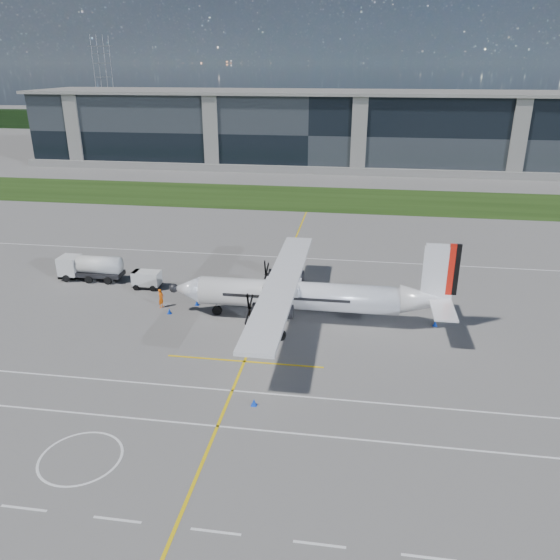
{
  "coord_description": "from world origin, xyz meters",
  "views": [
    {
      "loc": [
        11.02,
        -41.19,
        20.97
      ],
      "look_at": [
        4.4,
        2.81,
        3.25
      ],
      "focal_mm": 35.0,
      "sensor_mm": 36.0,
      "label": 1
    }
  ],
  "objects": [
    {
      "name": "tree_line",
      "position": [
        0.0,
        140.0,
        3.0
      ],
      "size": [
        400.0,
        6.0,
        6.0
      ],
      "primitive_type": "cube",
      "color": "black",
      "rests_on": "ground"
    },
    {
      "name": "ground_crew_person",
      "position": [
        -6.63,
        2.55,
        1.03
      ],
      "size": [
        0.77,
        0.95,
        2.06
      ],
      "primitive_type": "imported",
      "rotation": [
        0.0,
        0.0,
        1.34
      ],
      "color": "#F25907",
      "rests_on": "ground"
    },
    {
      "name": "turboprop_aircraft",
      "position": [
        7.02,
        1.71,
        3.8
      ],
      "size": [
        24.44,
        25.34,
        7.6
      ],
      "primitive_type": null,
      "color": "white",
      "rests_on": "ground"
    },
    {
      "name": "terminal_building",
      "position": [
        0.0,
        80.0,
        7.5
      ],
      "size": [
        120.0,
        20.0,
        15.0
      ],
      "primitive_type": "cube",
      "color": "black",
      "rests_on": "ground"
    },
    {
      "name": "pylon_west",
      "position": [
        -80.0,
        150.0,
        15.0
      ],
      "size": [
        9.0,
        4.6,
        30.0
      ],
      "primitive_type": null,
      "color": "gray",
      "rests_on": "ground"
    },
    {
      "name": "safety_cone_portwing",
      "position": [
        4.81,
        -11.47,
        0.25
      ],
      "size": [
        0.36,
        0.36,
        0.5
      ],
      "primitive_type": "cone",
      "color": "#0B3ACB",
      "rests_on": "ground"
    },
    {
      "name": "baggage_tug",
      "position": [
        -9.67,
        6.85,
        0.86
      ],
      "size": [
        2.88,
        1.73,
        1.73
      ],
      "primitive_type": null,
      "color": "silver",
      "rests_on": "ground"
    },
    {
      "name": "ground",
      "position": [
        0.0,
        40.0,
        0.0
      ],
      "size": [
        400.0,
        400.0,
        0.0
      ],
      "primitive_type": "plane",
      "color": "#615E5C",
      "rests_on": "ground"
    },
    {
      "name": "safety_cone_stbdwing",
      "position": [
        4.24,
        14.82,
        0.25
      ],
      "size": [
        0.36,
        0.36,
        0.5
      ],
      "primitive_type": "cone",
      "color": "#0B3ACB",
      "rests_on": "ground"
    },
    {
      "name": "grass_strip",
      "position": [
        0.0,
        48.0,
        0.02
      ],
      "size": [
        400.0,
        18.0,
        0.04
      ],
      "primitive_type": "cube",
      "color": "#1B320D",
      "rests_on": "ground"
    },
    {
      "name": "white_lane_line",
      "position": [
        0.0,
        -14.0,
        0.01
      ],
      "size": [
        90.0,
        0.15,
        0.01
      ],
      "primitive_type": "cube",
      "color": "white",
      "rests_on": "ground"
    },
    {
      "name": "fuel_tanker_truck",
      "position": [
        -16.66,
        8.09,
        1.3
      ],
      "size": [
        6.91,
        2.25,
        2.59
      ],
      "primitive_type": null,
      "color": "silver",
      "rests_on": "ground"
    },
    {
      "name": "safety_cone_tail",
      "position": [
        17.92,
        2.32,
        0.25
      ],
      "size": [
        0.36,
        0.36,
        0.5
      ],
      "primitive_type": "cone",
      "color": "#0B3ACB",
      "rests_on": "ground"
    },
    {
      "name": "safety_cone_nose_stbd",
      "position": [
        -3.53,
        3.48,
        0.25
      ],
      "size": [
        0.36,
        0.36,
        0.5
      ],
      "primitive_type": "cone",
      "color": "#0B3ACB",
      "rests_on": "ground"
    },
    {
      "name": "safety_cone_fwd",
      "position": [
        -5.45,
        1.32,
        0.25
      ],
      "size": [
        0.36,
        0.36,
        0.5
      ],
      "primitive_type": "cone",
      "color": "#0B3ACB",
      "rests_on": "ground"
    },
    {
      "name": "yellow_taxiway_centerline",
      "position": [
        3.0,
        10.0,
        0.01
      ],
      "size": [
        0.2,
        70.0,
        0.01
      ],
      "primitive_type": "cube",
      "color": "yellow",
      "rests_on": "ground"
    }
  ]
}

